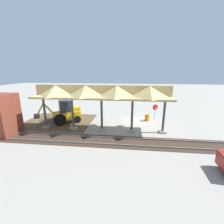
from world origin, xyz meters
name	(u,v)px	position (x,y,z in m)	size (l,w,h in m)	color
ground_plane	(140,121)	(0.00, 0.00, 0.00)	(120.00, 120.00, 0.00)	gray
dirt_work_zone	(59,121)	(10.42, 1.35, 0.00)	(8.59, 7.00, 0.01)	brown
platform_canopy	(101,92)	(4.36, 3.68, 4.16)	(14.11, 3.20, 4.90)	#9E998E
rail_tracks	(145,143)	(0.00, 6.36, 0.03)	(60.00, 2.58, 0.15)	slate
stop_sign	(155,109)	(-1.96, -0.83, 1.47)	(0.70, 0.36, 2.06)	gray
backhoe	(66,113)	(9.25, 1.78, 1.26)	(5.02, 3.80, 2.82)	#EAB214
dirt_mound	(51,120)	(11.71, 0.99, 0.00)	(5.95, 5.95, 1.47)	brown
traffic_barrel	(147,118)	(-0.88, -0.08, 0.45)	(0.56, 0.56, 0.90)	orange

